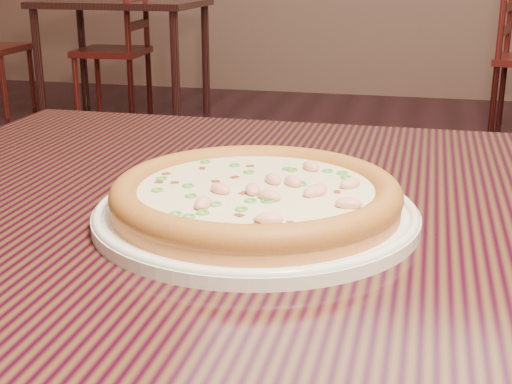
% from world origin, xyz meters
% --- Properties ---
extents(hero_table, '(1.20, 0.80, 0.75)m').
position_xyz_m(hero_table, '(0.28, -0.30, 0.65)').
color(hero_table, black).
rests_on(hero_table, ground).
extents(plate, '(0.32, 0.32, 0.02)m').
position_xyz_m(plate, '(0.16, -0.35, 0.76)').
color(plate, white).
rests_on(plate, hero_table).
extents(pizza, '(0.28, 0.28, 0.03)m').
position_xyz_m(pizza, '(0.16, -0.35, 0.78)').
color(pizza, '#CA833B').
rests_on(pizza, plate).
extents(bg_table_left, '(1.00, 0.70, 0.75)m').
position_xyz_m(bg_table_left, '(-1.59, 3.32, 0.65)').
color(bg_table_left, black).
rests_on(bg_table_left, ground).
extents(chair_b, '(0.45, 0.45, 0.95)m').
position_xyz_m(chair_b, '(-1.62, 3.30, 0.44)').
color(chair_b, '#4F0C11').
rests_on(chair_b, ground).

